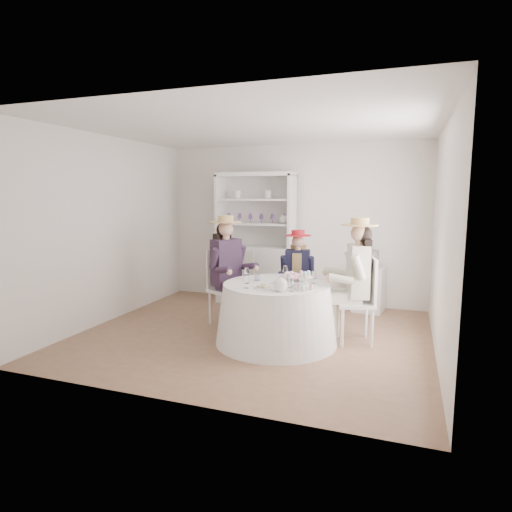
% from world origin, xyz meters
% --- Properties ---
extents(ground, '(4.50, 4.50, 0.00)m').
position_xyz_m(ground, '(0.00, 0.00, 0.00)').
color(ground, brown).
rests_on(ground, ground).
extents(ceiling, '(4.50, 4.50, 0.00)m').
position_xyz_m(ceiling, '(0.00, 0.00, 2.70)').
color(ceiling, white).
rests_on(ceiling, wall_back).
extents(wall_back, '(4.50, 0.00, 4.50)m').
position_xyz_m(wall_back, '(0.00, 2.00, 1.35)').
color(wall_back, white).
rests_on(wall_back, ground).
extents(wall_front, '(4.50, 0.00, 4.50)m').
position_xyz_m(wall_front, '(0.00, -2.00, 1.35)').
color(wall_front, white).
rests_on(wall_front, ground).
extents(wall_left, '(0.00, 4.50, 4.50)m').
position_xyz_m(wall_left, '(-2.25, 0.00, 1.35)').
color(wall_left, white).
rests_on(wall_left, ground).
extents(wall_right, '(0.00, 4.50, 4.50)m').
position_xyz_m(wall_right, '(2.25, 0.00, 1.35)').
color(wall_right, white).
rests_on(wall_right, ground).
extents(tea_table, '(1.52, 1.52, 0.76)m').
position_xyz_m(tea_table, '(0.37, -0.18, 0.38)').
color(tea_table, white).
rests_on(tea_table, ground).
extents(hutch, '(1.52, 1.02, 2.22)m').
position_xyz_m(hutch, '(-0.55, 1.67, 0.79)').
color(hutch, silver).
rests_on(hutch, ground).
extents(side_table, '(0.51, 0.51, 0.71)m').
position_xyz_m(side_table, '(1.34, 1.75, 0.36)').
color(side_table, silver).
rests_on(side_table, ground).
extents(hatbox, '(0.30, 0.30, 0.27)m').
position_xyz_m(hatbox, '(1.34, 1.75, 0.85)').
color(hatbox, black).
rests_on(hatbox, side_table).
extents(guest_left, '(0.67, 0.61, 1.57)m').
position_xyz_m(guest_left, '(-0.50, 0.29, 0.88)').
color(guest_left, silver).
rests_on(guest_left, ground).
extents(guest_mid, '(0.50, 0.52, 1.35)m').
position_xyz_m(guest_mid, '(0.39, 0.81, 0.76)').
color(guest_mid, silver).
rests_on(guest_mid, ground).
extents(guest_right, '(0.64, 0.60, 1.58)m').
position_xyz_m(guest_right, '(1.30, 0.16, 0.89)').
color(guest_right, silver).
rests_on(guest_right, ground).
extents(spare_chair, '(0.44, 0.44, 0.94)m').
position_xyz_m(spare_chair, '(-0.64, 1.46, 0.50)').
color(spare_chair, silver).
rests_on(spare_chair, ground).
extents(teacup_a, '(0.08, 0.08, 0.06)m').
position_xyz_m(teacup_a, '(0.10, -0.11, 0.79)').
color(teacup_a, white).
rests_on(teacup_a, tea_table).
extents(teacup_b, '(0.08, 0.08, 0.06)m').
position_xyz_m(teacup_b, '(0.40, 0.13, 0.79)').
color(teacup_b, white).
rests_on(teacup_b, tea_table).
extents(teacup_c, '(0.08, 0.08, 0.06)m').
position_xyz_m(teacup_c, '(0.62, -0.02, 0.79)').
color(teacup_c, white).
rests_on(teacup_c, tea_table).
extents(flower_bowl, '(0.29, 0.29, 0.06)m').
position_xyz_m(flower_bowl, '(0.57, -0.28, 0.79)').
color(flower_bowl, white).
rests_on(flower_bowl, tea_table).
extents(flower_arrangement, '(0.21, 0.21, 0.08)m').
position_xyz_m(flower_arrangement, '(0.56, -0.22, 0.86)').
color(flower_arrangement, pink).
rests_on(flower_arrangement, tea_table).
extents(table_teapot, '(0.23, 0.17, 0.18)m').
position_xyz_m(table_teapot, '(0.55, -0.59, 0.84)').
color(table_teapot, white).
rests_on(table_teapot, tea_table).
extents(sandwich_plate, '(0.25, 0.25, 0.06)m').
position_xyz_m(sandwich_plate, '(0.31, -0.50, 0.78)').
color(sandwich_plate, white).
rests_on(sandwich_plate, tea_table).
extents(cupcake_stand, '(0.23, 0.23, 0.22)m').
position_xyz_m(cupcake_stand, '(0.78, -0.41, 0.84)').
color(cupcake_stand, white).
rests_on(cupcake_stand, tea_table).
extents(stemware_set, '(0.96, 0.92, 0.15)m').
position_xyz_m(stemware_set, '(0.37, -0.18, 0.84)').
color(stemware_set, white).
rests_on(stemware_set, tea_table).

